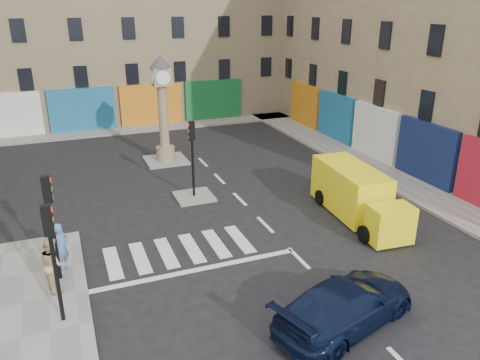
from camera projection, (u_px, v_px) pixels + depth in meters
ground at (312, 272)px, 16.58m from camera, size 120.00×120.00×0.00m
sidewalk_right at (355, 159)px, 28.23m from camera, size 2.60×30.00×0.15m
sidewalk_far at (114, 130)px, 34.47m from camera, size 32.00×2.40×0.15m
island_near at (194, 196)px, 22.82m from camera, size 1.80×1.80×0.12m
island_far at (166, 160)px, 28.04m from camera, size 2.40×2.40×0.12m
building_right at (457, 19)px, 27.56m from camera, size 10.00×30.00×16.00m
building_far at (94, 8)px, 36.50m from camera, size 32.00×10.00×17.00m
traffic_light_left_near at (52, 246)px, 12.97m from camera, size 0.28×0.22×3.70m
traffic_light_left_far at (50, 212)px, 15.06m from camera, size 0.28×0.22×3.70m
traffic_light_island at (192, 147)px, 21.92m from camera, size 0.28×0.22×3.70m
clock_pillar at (163, 103)px, 26.79m from camera, size 1.20×1.20×6.10m
navy_sedan at (346, 304)px, 13.63m from camera, size 5.25×3.38×1.42m
yellow_van at (356, 194)px, 20.48m from camera, size 2.36×5.97×2.13m
pedestrian_blue at (62, 248)px, 16.04m from camera, size 0.73×0.79×1.82m
pedestrian_tan at (53, 264)px, 15.03m from camera, size 0.89×1.04×1.85m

